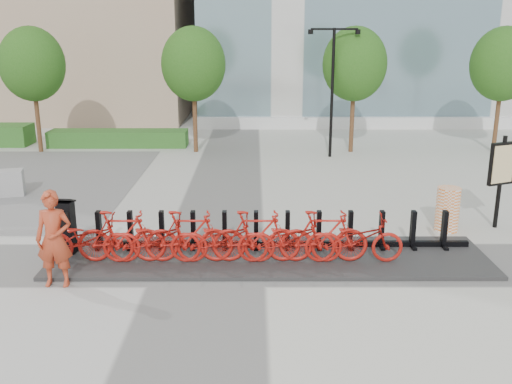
{
  "coord_description": "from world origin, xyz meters",
  "views": [
    {
      "loc": [
        0.97,
        -11.48,
        4.87
      ],
      "look_at": [
        1.0,
        1.5,
        1.2
      ],
      "focal_mm": 40.0,
      "sensor_mm": 36.0,
      "label": 1
    }
  ],
  "objects_px": {
    "kiosk": "(67,226)",
    "construction_barrel": "(448,209)",
    "map_sign": "(502,168)",
    "bike_0": "(88,239)",
    "worker_red": "(54,239)"
  },
  "relations": [
    {
      "from": "kiosk",
      "to": "construction_barrel",
      "type": "bearing_deg",
      "value": 16.22
    },
    {
      "from": "kiosk",
      "to": "map_sign",
      "type": "distance_m",
      "value": 10.58
    },
    {
      "from": "bike_0",
      "to": "worker_red",
      "type": "bearing_deg",
      "value": 161.34
    },
    {
      "from": "worker_red",
      "to": "construction_barrel",
      "type": "bearing_deg",
      "value": 19.8
    },
    {
      "from": "kiosk",
      "to": "construction_barrel",
      "type": "relative_size",
      "value": 1.17
    },
    {
      "from": "kiosk",
      "to": "map_sign",
      "type": "bearing_deg",
      "value": 16.08
    },
    {
      "from": "map_sign",
      "to": "kiosk",
      "type": "bearing_deg",
      "value": 166.94
    },
    {
      "from": "kiosk",
      "to": "construction_barrel",
      "type": "xyz_separation_m",
      "value": [
        9.03,
        1.69,
        -0.15
      ]
    },
    {
      "from": "kiosk",
      "to": "map_sign",
      "type": "height_order",
      "value": "map_sign"
    },
    {
      "from": "worker_red",
      "to": "map_sign",
      "type": "xyz_separation_m",
      "value": [
        10.1,
        3.45,
        0.6
      ]
    },
    {
      "from": "bike_0",
      "to": "kiosk",
      "type": "bearing_deg",
      "value": 48.8
    },
    {
      "from": "worker_red",
      "to": "construction_barrel",
      "type": "distance_m",
      "value": 9.35
    },
    {
      "from": "bike_0",
      "to": "kiosk",
      "type": "relative_size",
      "value": 1.5
    },
    {
      "from": "kiosk",
      "to": "map_sign",
      "type": "xyz_separation_m",
      "value": [
        10.37,
        1.92,
        0.87
      ]
    },
    {
      "from": "bike_0",
      "to": "kiosk",
      "type": "height_order",
      "value": "kiosk"
    }
  ]
}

